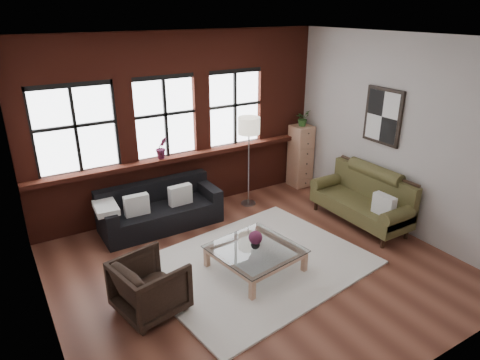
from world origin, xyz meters
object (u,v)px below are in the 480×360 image
vintage_settee (361,198)px  drawer_chest (300,156)px  coffee_table (255,259)px  armchair (150,286)px  vase (255,244)px  dark_sofa (160,207)px  floor_lamp (249,159)px

vintage_settee → drawer_chest: bearing=83.6°
coffee_table → armchair: bearing=-177.6°
vintage_settee → vase: vintage_settee is taller
armchair → drawer_chest: bearing=-73.4°
vintage_settee → drawer_chest: size_ratio=1.43×
vintage_settee → coffee_table: size_ratio=1.66×
coffee_table → vase: size_ratio=8.24×
dark_sofa → drawer_chest: drawer_chest is taller
vintage_settee → drawer_chest: drawer_chest is taller
vase → drawer_chest: drawer_chest is taller
floor_lamp → dark_sofa: bearing=179.3°
floor_lamp → vintage_settee: bearing=-53.6°
coffee_table → floor_lamp: (1.12, 1.94, 0.75)m
vintage_settee → vase: (-2.35, -0.27, -0.06)m
vase → floor_lamp: (1.12, 1.94, 0.50)m
coffee_table → vase: vase is taller
drawer_chest → floor_lamp: size_ratio=0.70×
armchair → floor_lamp: 3.42m
dark_sofa → armchair: (-0.94, -2.03, -0.01)m
vintage_settee → drawer_chest: 1.94m
armchair → vase: size_ratio=5.83×
vintage_settee → armchair: bearing=-175.2°
vase → drawer_chest: size_ratio=0.10×
armchair → coffee_table: bearing=-99.5°
coffee_table → vase: bearing=0.0°
vintage_settee → armchair: size_ratio=2.35×
floor_lamp → vase: bearing=-119.9°
vase → coffee_table: bearing=180.0°
vintage_settee → vase: 2.37m
dark_sofa → floor_lamp: floor_lamp is taller
vintage_settee → armchair: (-3.94, -0.33, -0.14)m
dark_sofa → vintage_settee: vintage_settee is taller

